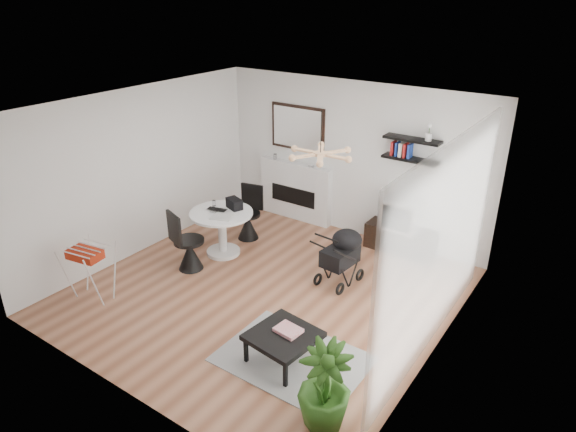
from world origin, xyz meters
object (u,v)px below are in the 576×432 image
Objects in this scene: potted_plant at (324,386)px; tv_console at (400,240)px; dining_table at (222,226)px; drying_rack at (91,272)px; crt_tv at (402,214)px; stroller at (342,258)px; coffee_table at (283,337)px; fireplace at (295,184)px.

tv_console is at bearing 102.47° from potted_plant.
dining_table is 2.15m from drying_rack.
crt_tv is 1.46m from stroller.
coffee_table is (3.00, 0.44, -0.09)m from drying_rack.
stroller is 2.00m from coffee_table.
tv_console is at bearing -3.53° from fireplace.
potted_plant is (3.26, -2.17, -0.01)m from dining_table.
crt_tv is at bearing -3.62° from fireplace.
dining_table is 2.87m from coffee_table.
crt_tv is at bearing 36.19° from dining_table.
fireplace is 1.90m from dining_table.
drying_rack is 3.61m from stroller.
tv_console is 3.37m from coffee_table.
stroller is (1.86, -1.53, -0.30)m from fireplace.
crt_tv is at bearing 89.74° from coffee_table.
crt_tv is 4.02m from potted_plant.
crt_tv is 0.56× the size of dining_table.
tv_console is 2.00× the size of crt_tv.
coffee_table is (2.37, -1.62, -0.15)m from dining_table.
drying_rack is 1.00× the size of coffee_table.
fireplace reaches higher than dining_table.
fireplace is at bearing 69.18° from drying_rack.
fireplace is 4.03m from drying_rack.
dining_table is 2.08m from stroller.
dining_table is (-2.39, -1.75, 0.28)m from tv_console.
stroller reaches higher than coffee_table.
stroller is at bearing 115.65° from potted_plant.
dining_table is (-2.38, -1.74, -0.19)m from crt_tv.
stroller is 2.81m from potted_plant.
stroller is (2.68, 2.41, -0.04)m from drying_rack.
coffee_table is at bearing -90.37° from tv_console.
tv_console is at bearing 89.63° from coffee_table.
dining_table is 1.26× the size of drying_rack.
dining_table is at bearing 145.61° from coffee_table.
coffee_table is (2.19, -3.50, -0.34)m from fireplace.
stroller is at bearing 32.91° from drying_rack.
fireplace reaches higher than potted_plant.
coffee_table is (-0.02, -3.37, 0.13)m from tv_console.
drying_rack is (-0.82, -3.94, -0.26)m from fireplace.
potted_plant reaches higher than coffee_table.
crt_tv is at bearing -152.36° from tv_console.
drying_rack is at bearing -107.18° from dining_table.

